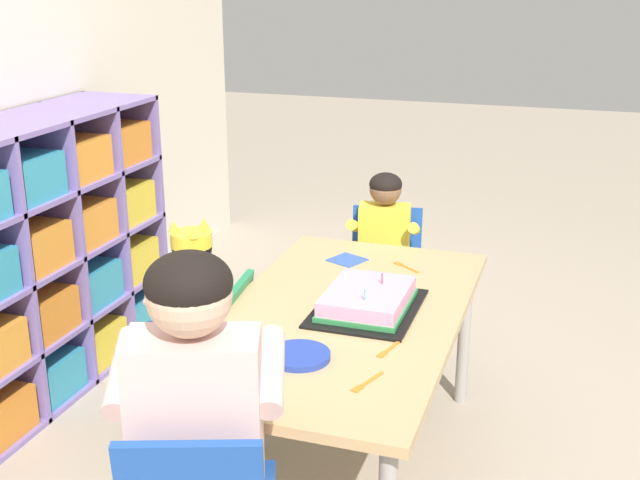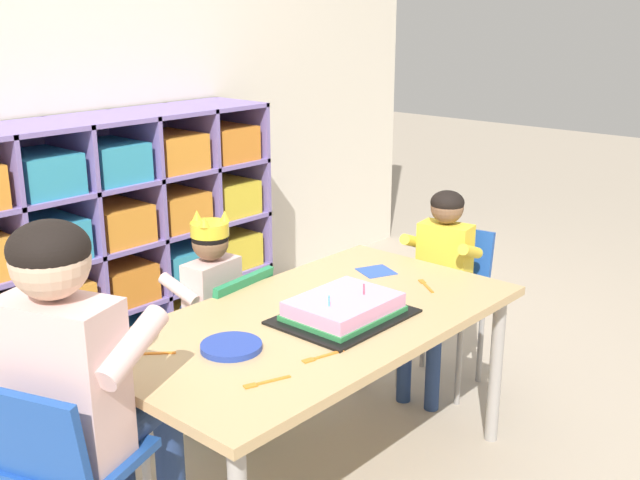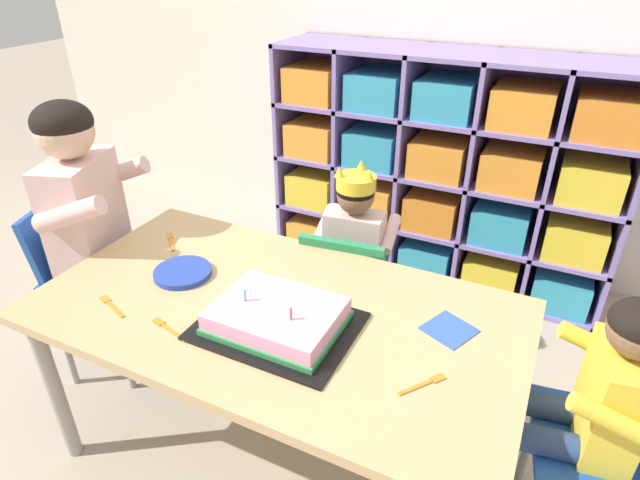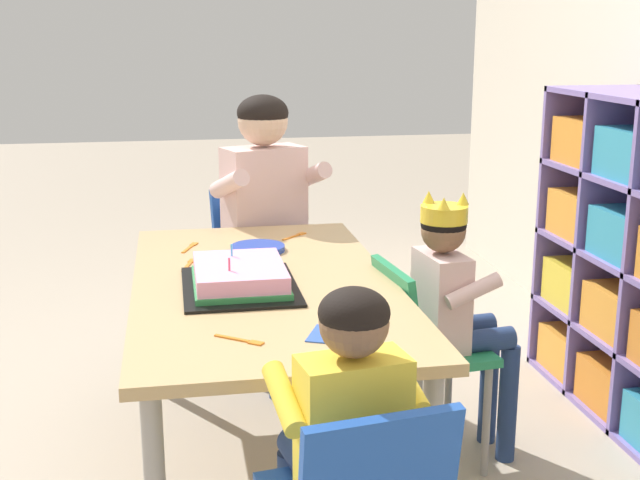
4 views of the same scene
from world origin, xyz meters
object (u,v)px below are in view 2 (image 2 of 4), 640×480
object	(u,v)px
classroom_chair_blue	(226,336)
adult_helper_seated	(80,368)
classroom_chair_guest_side	(447,289)
fork_scattered_mid_table	(150,353)
paper_plate_stack	(231,347)
fork_at_table_front_edge	(264,382)
guest_at_table_side	(439,266)
fork_by_napkin	(425,285)
fork_beside_plate_stack	(321,357)
classroom_chair_adult_side	(59,466)
child_with_crown	(203,294)
activity_table	(316,333)
birthday_cake_on_tray	(344,309)

from	to	relation	value
classroom_chair_blue	adult_helper_seated	xyz separation A→B (m)	(-0.80, -0.35, 0.28)
classroom_chair_guest_side	fork_scattered_mid_table	bearing A→B (deg)	-102.32
classroom_chair_blue	fork_scattered_mid_table	xyz separation A→B (m)	(-0.55, -0.30, 0.22)
paper_plate_stack	fork_at_table_front_edge	world-z (taller)	paper_plate_stack
adult_helper_seated	guest_at_table_side	bearing A→B (deg)	-111.29
adult_helper_seated	fork_by_napkin	xyz separation A→B (m)	(1.24, -0.22, -0.07)
adult_helper_seated	classroom_chair_guest_side	size ratio (longest dim) A/B	1.62
classroom_chair_blue	fork_by_napkin	bearing A→B (deg)	121.04
paper_plate_stack	fork_beside_plate_stack	size ratio (longest dim) A/B	1.31
guest_at_table_side	adult_helper_seated	bearing A→B (deg)	-100.61
classroom_chair_adult_side	paper_plate_stack	distance (m)	0.56
guest_at_table_side	fork_beside_plate_stack	size ratio (longest dim) A/B	6.27
classroom_chair_blue	fork_at_table_front_edge	distance (m)	0.84
fork_scattered_mid_table	fork_by_napkin	bearing A→B (deg)	28.71
child_with_crown	fork_at_table_front_edge	xyz separation A→B (m)	(-0.44, -0.77, 0.08)
activity_table	classroom_chair_guest_side	xyz separation A→B (m)	(0.92, 0.08, -0.13)
fork_scattered_mid_table	activity_table	bearing A→B (deg)	26.09
fork_by_napkin	paper_plate_stack	bearing A→B (deg)	-61.62
activity_table	child_with_crown	xyz separation A→B (m)	(0.02, 0.57, -0.02)
adult_helper_seated	fork_at_table_front_edge	xyz separation A→B (m)	(0.34, -0.32, -0.07)
classroom_chair_adult_side	fork_by_napkin	size ratio (longest dim) A/B	6.25
paper_plate_stack	activity_table	bearing A→B (deg)	-3.10
activity_table	classroom_chair_guest_side	world-z (taller)	classroom_chair_guest_side
classroom_chair_guest_side	fork_beside_plate_stack	size ratio (longest dim) A/B	4.89
classroom_chair_blue	classroom_chair_adult_side	size ratio (longest dim) A/B	0.91
fork_beside_plate_stack	fork_at_table_front_edge	world-z (taller)	same
classroom_chair_blue	adult_helper_seated	bearing A→B (deg)	17.63
classroom_chair_guest_side	fork_at_table_front_edge	bearing A→B (deg)	-87.02
fork_by_napkin	fork_at_table_front_edge	world-z (taller)	same
fork_by_napkin	adult_helper_seated	bearing A→B (deg)	-63.14
birthday_cake_on_tray	fork_by_napkin	world-z (taller)	birthday_cake_on_tray
activity_table	fork_scattered_mid_table	distance (m)	0.55
classroom_chair_blue	fork_at_table_front_edge	xyz separation A→B (m)	(-0.45, -0.67, 0.22)
classroom_chair_adult_side	classroom_chair_guest_side	world-z (taller)	classroom_chair_adult_side
paper_plate_stack	fork_by_napkin	bearing A→B (deg)	-8.56
birthday_cake_on_tray	paper_plate_stack	xyz separation A→B (m)	(-0.39, 0.09, -0.02)
classroom_chair_blue	birthday_cake_on_tray	bearing A→B (deg)	85.96
birthday_cake_on_tray	fork_beside_plate_stack	size ratio (longest dim) A/B	3.06
classroom_chair_adult_side	fork_beside_plate_stack	size ratio (longest dim) A/B	5.22
adult_helper_seated	child_with_crown	bearing A→B (deg)	-79.21
activity_table	guest_at_table_side	distance (m)	0.82
child_with_crown	classroom_chair_adult_side	xyz separation A→B (m)	(-0.89, -0.50, -0.08)
fork_at_table_front_edge	birthday_cake_on_tray	bearing A→B (deg)	35.06
classroom_chair_blue	guest_at_table_side	size ratio (longest dim) A/B	0.75
activity_table	fork_by_napkin	xyz separation A→B (m)	(0.47, -0.10, 0.06)
fork_beside_plate_stack	fork_by_napkin	distance (m)	0.69
birthday_cake_on_tray	fork_by_napkin	distance (m)	0.42
birthday_cake_on_tray	fork_by_napkin	bearing A→B (deg)	-4.11
activity_table	classroom_chair_blue	world-z (taller)	classroom_chair_blue
adult_helper_seated	fork_by_napkin	world-z (taller)	adult_helper_seated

